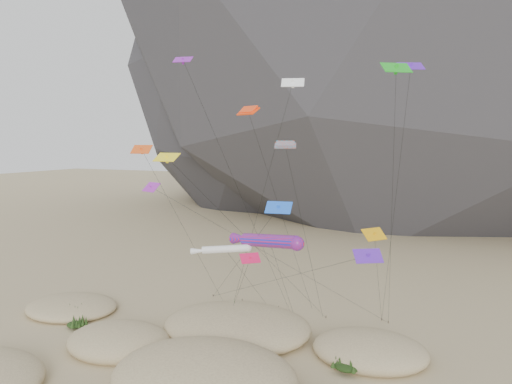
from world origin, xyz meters
TOP-DOWN VIEW (x-y plane):
  - dunes at (-1.34, 4.57)m, footprint 51.14×34.90m
  - dune_grass at (-0.12, 4.32)m, footprint 40.42×29.53m
  - kite_stakes at (1.27, 23.47)m, footprint 22.91×5.45m
  - rainbow_tube_kite at (3.57, 10.41)m, footprint 8.71×14.25m
  - white_tube_kite at (-0.96, 10.17)m, footprint 5.69×16.08m
  - orange_parafoil at (-0.35, 14.91)m, footprint 4.95×12.00m
  - multi_parafoil at (4.09, 13.81)m, footprint 2.25×10.49m
  - delta_kites at (4.19, 10.89)m, footprint 27.58×20.58m

SIDE VIEW (x-z plane):
  - kite_stakes at x=1.27m, z-range 0.00..0.30m
  - dunes at x=-1.34m, z-range -1.49..3.04m
  - dune_grass at x=-0.12m, z-range 0.07..1.62m
  - white_tube_kite at x=-0.96m, z-range 4.79..15.57m
  - rainbow_tube_kite at x=3.57m, z-range 5.17..17.53m
  - delta_kites at x=4.19m, z-range 4.51..33.14m
  - multi_parafoil at x=4.09m, z-range 9.58..30.14m
  - orange_parafoil at x=-0.35m, z-range 11.28..35.35m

